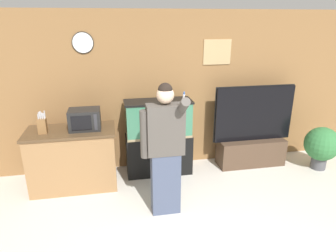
{
  "coord_description": "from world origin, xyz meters",
  "views": [
    {
      "loc": [
        -0.87,
        -2.16,
        2.45
      ],
      "look_at": [
        -0.14,
        1.68,
        1.05
      ],
      "focal_mm": 32.0,
      "sensor_mm": 36.0,
      "label": 1
    }
  ],
  "objects_px": {
    "counter_island": "(73,158)",
    "potted_plant": "(322,145)",
    "aquarium_on_stand": "(159,138)",
    "tv_on_stand": "(251,142)",
    "knife_block": "(42,125)",
    "microwave": "(85,119)",
    "person_standing": "(165,149)"
  },
  "relations": [
    {
      "from": "knife_block",
      "to": "aquarium_on_stand",
      "type": "bearing_deg",
      "value": 8.72
    },
    {
      "from": "aquarium_on_stand",
      "to": "counter_island",
      "type": "bearing_deg",
      "value": -171.35
    },
    {
      "from": "counter_island",
      "to": "tv_on_stand",
      "type": "distance_m",
      "value": 2.99
    },
    {
      "from": "aquarium_on_stand",
      "to": "tv_on_stand",
      "type": "bearing_deg",
      "value": -0.55
    },
    {
      "from": "person_standing",
      "to": "potted_plant",
      "type": "bearing_deg",
      "value": 14.09
    },
    {
      "from": "microwave",
      "to": "aquarium_on_stand",
      "type": "xyz_separation_m",
      "value": [
        1.12,
        0.2,
        -0.45
      ]
    },
    {
      "from": "knife_block",
      "to": "aquarium_on_stand",
      "type": "distance_m",
      "value": 1.77
    },
    {
      "from": "knife_block",
      "to": "counter_island",
      "type": "bearing_deg",
      "value": 8.99
    },
    {
      "from": "knife_block",
      "to": "tv_on_stand",
      "type": "relative_size",
      "value": 0.22
    },
    {
      "from": "aquarium_on_stand",
      "to": "person_standing",
      "type": "distance_m",
      "value": 1.15
    },
    {
      "from": "counter_island",
      "to": "person_standing",
      "type": "relative_size",
      "value": 0.73
    },
    {
      "from": "knife_block",
      "to": "person_standing",
      "type": "height_order",
      "value": "person_standing"
    },
    {
      "from": "microwave",
      "to": "aquarium_on_stand",
      "type": "relative_size",
      "value": 0.36
    },
    {
      "from": "counter_island",
      "to": "tv_on_stand",
      "type": "height_order",
      "value": "tv_on_stand"
    },
    {
      "from": "aquarium_on_stand",
      "to": "potted_plant",
      "type": "distance_m",
      "value": 2.77
    },
    {
      "from": "counter_island",
      "to": "microwave",
      "type": "distance_m",
      "value": 0.65
    },
    {
      "from": "microwave",
      "to": "person_standing",
      "type": "bearing_deg",
      "value": -41.45
    },
    {
      "from": "microwave",
      "to": "potted_plant",
      "type": "height_order",
      "value": "microwave"
    },
    {
      "from": "aquarium_on_stand",
      "to": "microwave",
      "type": "bearing_deg",
      "value": -169.78
    },
    {
      "from": "counter_island",
      "to": "potted_plant",
      "type": "bearing_deg",
      "value": -2.66
    },
    {
      "from": "counter_island",
      "to": "knife_block",
      "type": "xyz_separation_m",
      "value": [
        -0.36,
        -0.06,
        0.57
      ]
    },
    {
      "from": "aquarium_on_stand",
      "to": "potted_plant",
      "type": "xyz_separation_m",
      "value": [
        2.74,
        -0.39,
        -0.19
      ]
    },
    {
      "from": "counter_island",
      "to": "microwave",
      "type": "relative_size",
      "value": 2.87
    },
    {
      "from": "knife_block",
      "to": "aquarium_on_stand",
      "type": "height_order",
      "value": "aquarium_on_stand"
    },
    {
      "from": "counter_island",
      "to": "aquarium_on_stand",
      "type": "xyz_separation_m",
      "value": [
        1.34,
        0.2,
        0.16
      ]
    },
    {
      "from": "tv_on_stand",
      "to": "person_standing",
      "type": "distance_m",
      "value": 2.11
    },
    {
      "from": "microwave",
      "to": "tv_on_stand",
      "type": "height_order",
      "value": "tv_on_stand"
    },
    {
      "from": "counter_island",
      "to": "tv_on_stand",
      "type": "xyz_separation_m",
      "value": [
        2.98,
        0.19,
        -0.05
      ]
    },
    {
      "from": "counter_island",
      "to": "tv_on_stand",
      "type": "bearing_deg",
      "value": 3.6
    },
    {
      "from": "tv_on_stand",
      "to": "potted_plant",
      "type": "height_order",
      "value": "tv_on_stand"
    },
    {
      "from": "aquarium_on_stand",
      "to": "tv_on_stand",
      "type": "height_order",
      "value": "tv_on_stand"
    },
    {
      "from": "person_standing",
      "to": "potted_plant",
      "type": "relative_size",
      "value": 2.36
    }
  ]
}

